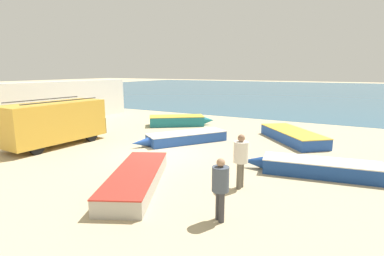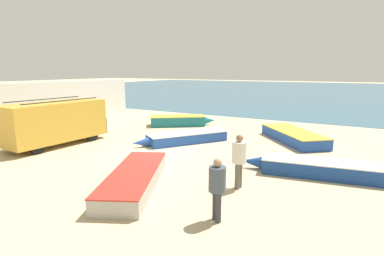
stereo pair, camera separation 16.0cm
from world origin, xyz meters
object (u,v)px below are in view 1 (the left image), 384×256
fishing_rowboat_3 (291,135)px  fishing_rowboat_4 (179,121)px  fisherman_0 (220,184)px  fishing_rowboat_0 (315,167)px  parked_van (55,122)px  fishing_rowboat_1 (137,177)px  fisherman_2 (241,156)px  fishing_rowboat_2 (184,138)px

fishing_rowboat_3 → fishing_rowboat_4: 7.84m
fishing_rowboat_4 → fisherman_0: (7.94, -11.09, 0.66)m
fishing_rowboat_4 → fisherman_0: 13.66m
fishing_rowboat_0 → fishing_rowboat_4: fishing_rowboat_4 is taller
parked_van → fishing_rowboat_3: size_ratio=1.05×
fishing_rowboat_1 → fishing_rowboat_3: size_ratio=1.10×
fishing_rowboat_1 → fishing_rowboat_3: bearing=-45.2°
parked_van → fisherman_2: bearing=-92.0°
fishing_rowboat_0 → fishing_rowboat_3: size_ratio=1.02×
parked_van → fishing_rowboat_0: bearing=-79.4°
fishing_rowboat_4 → fisherman_0: bearing=-90.5°
fishing_rowboat_1 → fishing_rowboat_2: size_ratio=1.14×
fishing_rowboat_2 → fishing_rowboat_3: fishing_rowboat_3 is taller
parked_van → fishing_rowboat_1: (7.17, -2.32, -0.95)m
fishing_rowboat_1 → fisherman_2: fisherman_2 is taller
fishing_rowboat_1 → parked_van: bearing=46.4°
fishing_rowboat_2 → fishing_rowboat_3: (4.93, 3.27, 0.02)m
fishing_rowboat_2 → fishing_rowboat_0: bearing=108.2°
fishing_rowboat_1 → fisherman_0: (3.43, -0.92, 0.72)m
fishing_rowboat_3 → parked_van: bearing=83.4°
fishing_rowboat_4 → fisherman_2: size_ratio=2.37×
parked_van → fisherman_2: (10.31, -0.91, -0.15)m
fishing_rowboat_2 → fisherman_2: 6.66m
parked_van → fishing_rowboat_2: size_ratio=1.09×
fishing_rowboat_2 → fishing_rowboat_3: 5.91m
fishing_rowboat_1 → fishing_rowboat_4: 11.12m
parked_van → fishing_rowboat_1: parked_van is taller
fishing_rowboat_4 → fishing_rowboat_0: bearing=-68.8°
fishing_rowboat_0 → fisherman_2: fisherman_2 is taller
fisherman_2 → fishing_rowboat_0: bearing=-124.0°
fishing_rowboat_0 → fishing_rowboat_2: bearing=-25.3°
fishing_rowboat_0 → fishing_rowboat_1: fishing_rowboat_0 is taller
fishing_rowboat_1 → fisherman_0: size_ratio=3.26×
parked_van → fishing_rowboat_3: 12.57m
fisherman_0 → fishing_rowboat_4: bearing=-106.0°
fishing_rowboat_3 → fishing_rowboat_1: bearing=120.3°
fishing_rowboat_0 → fishing_rowboat_4: bearing=-41.7°
parked_van → fishing_rowboat_2: bearing=-53.6°
fishing_rowboat_1 → fishing_rowboat_3: (3.28, 9.23, 0.02)m
parked_van → fisherman_0: bearing=-104.0°
fishing_rowboat_0 → fishing_rowboat_3: (-1.87, 5.27, 0.01)m
fishing_rowboat_1 → fisherman_2: (3.14, 1.41, 0.80)m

